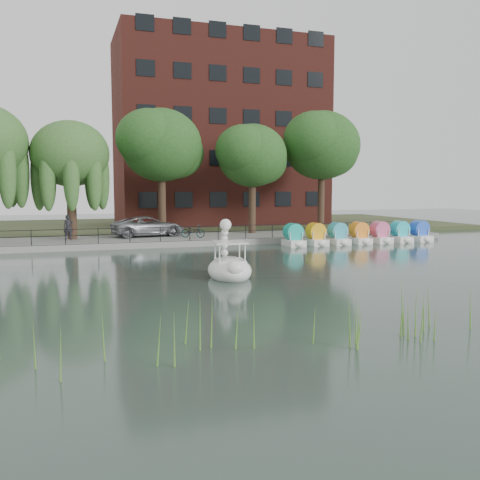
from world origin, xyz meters
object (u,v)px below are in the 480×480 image
swan_boat (229,265)px  pedestrian (68,226)px  bicycle (193,231)px  minivan (148,225)px

swan_boat → pedestrian: bearing=120.1°
bicycle → pedestrian: bearing=112.7°
bicycle → swan_boat: swan_boat is taller
bicycle → swan_boat: 14.77m
bicycle → swan_boat: bearing=-158.2°
pedestrian → minivan: bearing=5.3°
minivan → pedestrian: bearing=91.7°
swan_boat → bicycle: bearing=89.9°
bicycle → swan_boat: (-1.83, -14.65, -0.34)m
pedestrian → swan_boat: (6.63, -15.57, -0.83)m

